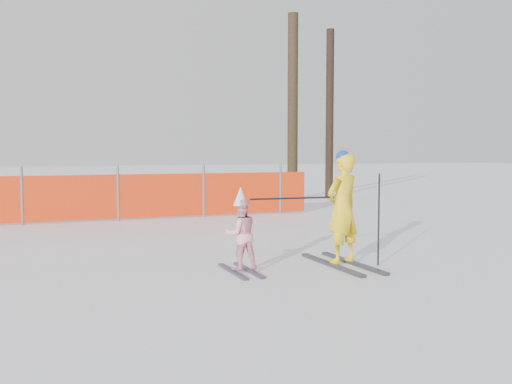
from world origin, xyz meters
TOP-DOWN VIEW (x-y plane):
  - ground at (0.00, 0.00)m, footprint 120.00×120.00m
  - adult at (1.06, -0.03)m, footprint 0.63×1.63m
  - child at (-0.39, 0.07)m, footprint 0.45×1.01m
  - ski_poles at (0.94, -0.10)m, footprint 1.79×0.31m
  - tree_trunks at (5.73, 10.25)m, footprint 1.94×0.80m

SIDE VIEW (x-z plane):
  - ground at x=0.00m, z-range 0.00..0.00m
  - child at x=-0.39m, z-range -0.05..1.06m
  - adult at x=1.06m, z-range -0.01..1.56m
  - ski_poles at x=0.94m, z-range 0.15..1.41m
  - tree_trunks at x=5.73m, z-range -0.05..5.95m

